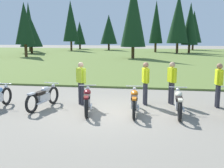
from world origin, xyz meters
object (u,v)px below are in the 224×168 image
Objects in this scene: rider_in_hivis_vest at (145,81)px; rider_near_row_end at (172,80)px; motorcycle_silver at (43,97)px; motorcycle_maroon at (87,100)px; motorcycle_cream at (179,103)px; rider_with_back_turned at (219,83)px; motorcycle_orange at (134,101)px; rider_checking_bike at (81,81)px.

rider_near_row_end is (1.01, 0.28, 0.00)m from rider_in_hivis_vest.
rider_in_hivis_vest reaches higher than motorcycle_silver.
motorcycle_silver is at bearing 171.40° from motorcycle_maroon.
motorcycle_silver is at bearing 178.49° from motorcycle_cream.
motorcycle_cream is 1.26× the size of rider_with_back_turned.
motorcycle_maroon and motorcycle_orange have the same top height.
rider_in_hivis_vest and rider_checking_bike have the same top height.
motorcycle_orange is (3.40, -0.17, 0.00)m from motorcycle_silver.
rider_checking_bike is (-3.65, 0.89, 0.51)m from motorcycle_cream.
motorcycle_maroon is 4.92m from rider_with_back_turned.
motorcycle_silver is at bearing -162.88° from rider_in_hivis_vest.
motorcycle_cream is 2.07m from rider_with_back_turned.
motorcycle_cream is 1.64m from rider_near_row_end.
rider_with_back_turned and rider_in_hivis_vest have the same top height.
rider_with_back_turned reaches higher than motorcycle_orange.
motorcycle_cream is at bearing -84.10° from rider_near_row_end.
motorcycle_maroon is at bearing -150.57° from rider_near_row_end.
motorcycle_cream is at bearing 1.63° from motorcycle_orange.
rider_near_row_end is (4.73, 1.42, 0.51)m from motorcycle_silver.
motorcycle_orange is (1.65, 0.09, 0.00)m from motorcycle_maroon.
motorcycle_orange is 1.26× the size of rider_with_back_turned.
motorcycle_silver is 3.92m from rider_in_hivis_vest.
motorcycle_maroon is at bearing -63.93° from rider_checking_bike.
motorcycle_silver and motorcycle_maroon have the same top height.
motorcycle_cream is at bearing 2.45° from motorcycle_maroon.
rider_with_back_turned is 1.71m from rider_near_row_end.
rider_checking_bike is (1.25, 0.76, 0.51)m from motorcycle_silver.
rider_in_hivis_vest is 1.00× the size of rider_checking_bike.
motorcycle_cream is 1.26× the size of rider_near_row_end.
rider_checking_bike is at bearing 166.30° from motorcycle_cream.
motorcycle_silver is at bearing 177.10° from motorcycle_orange.
rider_near_row_end is at bearing 50.00° from motorcycle_orange.
motorcycle_orange is at bearing -2.90° from motorcycle_silver.
motorcycle_orange is 1.26× the size of rider_checking_bike.
rider_in_hivis_vest is at bearing 76.28° from motorcycle_orange.
rider_with_back_turned is (6.43, 1.16, 0.51)m from motorcycle_silver.
motorcycle_cream is 1.81m from rider_in_hivis_vest.
rider_with_back_turned is (1.53, 1.29, 0.51)m from motorcycle_cream.
rider_with_back_turned is at bearing 0.27° from rider_in_hivis_vest.
rider_in_hivis_vest reaches higher than motorcycle_maroon.
rider_checking_bike reaches higher than motorcycle_silver.
rider_near_row_end is (3.49, 0.66, 0.00)m from rider_checking_bike.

